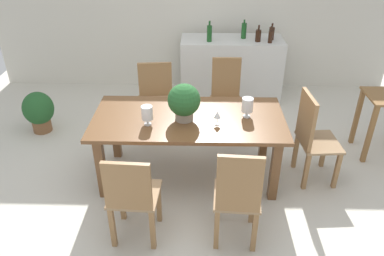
{
  "coord_description": "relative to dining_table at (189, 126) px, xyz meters",
  "views": [
    {
      "loc": [
        0.12,
        -3.44,
        2.68
      ],
      "look_at": [
        0.03,
        0.14,
        0.55
      ],
      "focal_mm": 35.38,
      "sensor_mm": 36.0,
      "label": 1
    }
  ],
  "objects": [
    {
      "name": "crystal_vase_center_near",
      "position": [
        0.61,
        0.02,
        0.24
      ],
      "size": [
        0.12,
        0.12,
        0.21
      ],
      "color": "silver",
      "rests_on": "dining_table"
    },
    {
      "name": "chair_foot_end",
      "position": [
        1.31,
        -0.01,
        -0.08
      ],
      "size": [
        0.44,
        0.5,
        1.02
      ],
      "rotation": [
        0.0,
        0.0,
        1.64
      ],
      "color": "olive",
      "rests_on": "ground"
    },
    {
      "name": "chair_far_left",
      "position": [
        -0.46,
        0.99,
        -0.12
      ],
      "size": [
        0.51,
        0.49,
        0.94
      ],
      "rotation": [
        0.0,
        0.0,
        0.09
      ],
      "color": "olive",
      "rests_on": "ground"
    },
    {
      "name": "chair_near_right",
      "position": [
        0.45,
        -0.99,
        -0.1
      ],
      "size": [
        0.43,
        0.46,
        1.02
      ],
      "rotation": [
        0.0,
        0.0,
        3.08
      ],
      "color": "olive",
      "rests_on": "ground"
    },
    {
      "name": "wine_bottle_green",
      "position": [
        0.95,
        1.95,
        0.39
      ],
      "size": [
        0.08,
        0.08,
        0.24
      ],
      "color": "black",
      "rests_on": "kitchen_counter"
    },
    {
      "name": "crystal_vase_left",
      "position": [
        -0.41,
        -0.17,
        0.23
      ],
      "size": [
        0.11,
        0.11,
        0.21
      ],
      "color": "silver",
      "rests_on": "dining_table"
    },
    {
      "name": "ground_plane",
      "position": [
        0.0,
        -0.02,
        -0.65
      ],
      "size": [
        7.04,
        7.04,
        0.0
      ],
      "primitive_type": "plane",
      "color": "beige"
    },
    {
      "name": "chair_near_left",
      "position": [
        -0.46,
        -0.99,
        -0.13
      ],
      "size": [
        0.46,
        0.45,
        0.94
      ],
      "rotation": [
        0.0,
        0.0,
        3.08
      ],
      "color": "olive",
      "rests_on": "ground"
    },
    {
      "name": "chair_far_right",
      "position": [
        0.45,
        1.0,
        -0.1
      ],
      "size": [
        0.4,
        0.44,
        1.01
      ],
      "rotation": [
        0.0,
        0.0,
        -0.0
      ],
      "color": "olive",
      "rests_on": "ground"
    },
    {
      "name": "back_wall",
      "position": [
        0.0,
        2.58,
        0.65
      ],
      "size": [
        6.4,
        0.1,
        2.6
      ],
      "primitive_type": "cube",
      "color": "beige",
      "rests_on": "ground"
    },
    {
      "name": "wine_bottle_dark",
      "position": [
        1.12,
        1.89,
        0.39
      ],
      "size": [
        0.06,
        0.06,
        0.24
      ],
      "color": "black",
      "rests_on": "kitchen_counter"
    },
    {
      "name": "potted_plant_floor",
      "position": [
        -2.04,
        0.94,
        -0.34
      ],
      "size": [
        0.4,
        0.4,
        0.57
      ],
      "color": "brown",
      "rests_on": "ground"
    },
    {
      "name": "wine_bottle_clear",
      "position": [
        0.24,
        1.93,
        0.42
      ],
      "size": [
        0.07,
        0.07,
        0.3
      ],
      "color": "#194C1E",
      "rests_on": "kitchen_counter"
    },
    {
      "name": "flower_centerpiece",
      "position": [
        -0.04,
        -0.05,
        0.31
      ],
      "size": [
        0.33,
        0.33,
        0.39
      ],
      "color": "gray",
      "rests_on": "dining_table"
    },
    {
      "name": "wine_bottle_tall",
      "position": [
        1.16,
        2.04,
        0.4
      ],
      "size": [
        0.08,
        0.08,
        0.24
      ],
      "color": "black",
      "rests_on": "kitchen_counter"
    },
    {
      "name": "kitchen_counter",
      "position": [
        0.59,
        2.06,
        -0.18
      ],
      "size": [
        1.53,
        0.6,
        0.96
      ],
      "primitive_type": "cube",
      "color": "silver",
      "rests_on": "ground"
    },
    {
      "name": "wine_bottle_amber",
      "position": [
        0.76,
        2.1,
        0.42
      ],
      "size": [
        0.07,
        0.07,
        0.28
      ],
      "color": "#194C1E",
      "rests_on": "kitchen_counter"
    },
    {
      "name": "dining_table",
      "position": [
        0.0,
        0.0,
        0.0
      ],
      "size": [
        2.01,
        0.98,
        0.76
      ],
      "color": "brown",
      "rests_on": "ground"
    },
    {
      "name": "wine_glass",
      "position": [
        0.29,
        -0.14,
        0.21
      ],
      "size": [
        0.07,
        0.07,
        0.15
      ],
      "color": "silver",
      "rests_on": "dining_table"
    }
  ]
}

